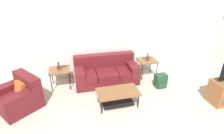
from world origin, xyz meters
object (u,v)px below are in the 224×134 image
side_table_right (147,62)px  table_lamp_right (148,48)px  couch (106,73)px  backpack (161,81)px  armchair (19,97)px  table_lamp_left (57,56)px  coffee_table (118,95)px  side_table_left (60,71)px

side_table_right → table_lamp_right: 0.47m
couch → backpack: bearing=-25.7°
backpack → armchair: bearing=179.7°
couch → table_lamp_left: size_ratio=3.61×
couch → coffee_table: (0.03, -1.25, 0.01)m
couch → coffee_table: couch is taller
armchair → coffee_table: (2.40, -0.54, 0.01)m
side_table_left → table_lamp_left: size_ratio=1.09×
side_table_right → table_lamp_right: bearing=76.0°
side_table_left → table_lamp_left: (-0.00, 0.00, 0.47)m
table_lamp_left → backpack: bearing=-14.2°
coffee_table → side_table_right: bearing=42.8°
side_table_left → side_table_right: (2.76, 0.00, 0.00)m
side_table_right → table_lamp_left: 2.80m
side_table_left → backpack: 3.00m
coffee_table → table_lamp_right: bearing=42.8°
coffee_table → table_lamp_left: size_ratio=1.96×
side_table_right → armchair: bearing=-169.3°
side_table_right → backpack: size_ratio=1.42×
side_table_right → table_lamp_left: size_ratio=1.09×
coffee_table → table_lamp_right: (1.35, 1.25, 0.70)m
couch → side_table_right: couch is taller
side_table_left → armchair: bearing=-144.4°
coffee_table → side_table_right: size_ratio=1.80×
side_table_right → side_table_left: bearing=180.0°
coffee_table → backpack: 1.58m
armchair → table_lamp_right: 3.88m
coffee_table → side_table_right: side_table_right is taller
couch → coffee_table: size_ratio=1.84×
armchair → couch: bearing=16.6°
coffee_table → side_table_left: 1.90m
side_table_right → coffee_table: bearing=-137.2°
couch → table_lamp_right: (1.38, 0.00, 0.71)m
table_lamp_right → side_table_left: bearing=-180.0°
couch → side_table_left: size_ratio=3.31×
coffee_table → armchair: bearing=167.3°
table_lamp_left → backpack: table_lamp_left is taller
table_lamp_right → coffee_table: bearing=-137.2°
coffee_table → side_table_right: (1.35, 1.25, 0.23)m
side_table_left → backpack: size_ratio=1.42×
armchair → backpack: size_ratio=3.13×
coffee_table → side_table_left: size_ratio=1.80×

